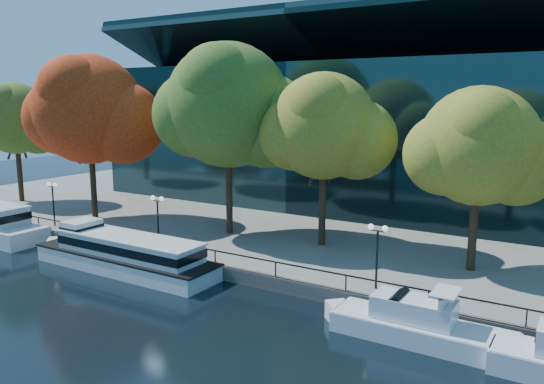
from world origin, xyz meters
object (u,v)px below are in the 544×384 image
Objects in this scene: tree_1 at (90,112)px; tree_3 at (325,129)px; tree_2 at (230,108)px; tree_4 at (481,149)px; cruiser_near at (414,323)px; lamp_0 at (53,194)px; lamp_2 at (377,242)px; tour_boat at (120,251)px; tree_0 at (16,120)px; lamp_1 at (158,209)px.

tree_3 is (23.11, 2.95, -1.02)m from tree_1.
tree_2 reaches higher than tree_4.
cruiser_near is at bearing -13.01° from tree_1.
tree_2 is 1.30× the size of tree_4.
lamp_0 is at bearing -99.57° from tree_1.
tour_boat is at bearing -169.29° from lamp_2.
tree_0 is 1.07× the size of tree_4.
tree_4 is at bearing 10.85° from lamp_0.
lamp_0 is at bearing -169.15° from tree_4.
lamp_2 is (18.01, 0.00, 0.00)m from lamp_1.
tree_2 is 10.24m from lamp_1.
cruiser_near is 22.01m from lamp_1.
tree_1 is 14.77m from lamp_1.
tree_3 is 11.80m from lamp_2.
tree_1 is 1.26× the size of tree_4.
tree_1 is 3.88× the size of lamp_2.
lamp_0 and lamp_2 have the same top height.
cruiser_near is 0.78× the size of tree_0.
tour_boat is 1.25× the size of tree_3.
lamp_0 is 12.86m from lamp_1.
tree_1 is at bearing -6.02° from tree_0.
lamp_1 is (-22.38, -6.75, -5.30)m from tree_4.
tree_4 reaches higher than cruiser_near.
cruiser_near is 0.66× the size of tree_1.
tree_2 reaches higher than lamp_1.
cruiser_near is 2.57× the size of lamp_1.
tour_boat is 4.20× the size of lamp_2.
tree_0 is at bearing -178.78° from tree_2.
cruiser_near is at bearing -0.40° from tour_boat.
tree_2 reaches higher than lamp_2.
lamp_1 is at bearing 0.00° from lamp_0.
lamp_2 is at bearing 10.71° from tour_boat.
cruiser_near is 0.84× the size of tree_4.
tree_4 reaches higher than lamp_2.
lamp_2 is at bearing -7.78° from tree_1.
lamp_0 is (-35.24, -6.75, -5.30)m from tree_4.
tour_boat is 1.37× the size of tree_4.
cruiser_near is at bearing -9.65° from lamp_1.
tour_boat is 1.05× the size of tree_2.
tree_2 is 18.38m from lamp_2.
lamp_0 and lamp_1 have the same top height.
lamp_2 is at bearing 0.00° from lamp_0.
tree_0 reaches higher than lamp_2.
tour_boat is 4.20× the size of lamp_1.
tree_3 is at bearing 7.28° from tree_1.
lamp_0 is at bearing 164.18° from tour_boat.
lamp_1 is (-2.54, -6.22, -7.73)m from tree_2.
lamp_0 is (-12.36, 3.50, 2.61)m from tour_boat.
lamp_2 is at bearing -21.89° from tree_2.
tree_0 reaches higher than tour_boat.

